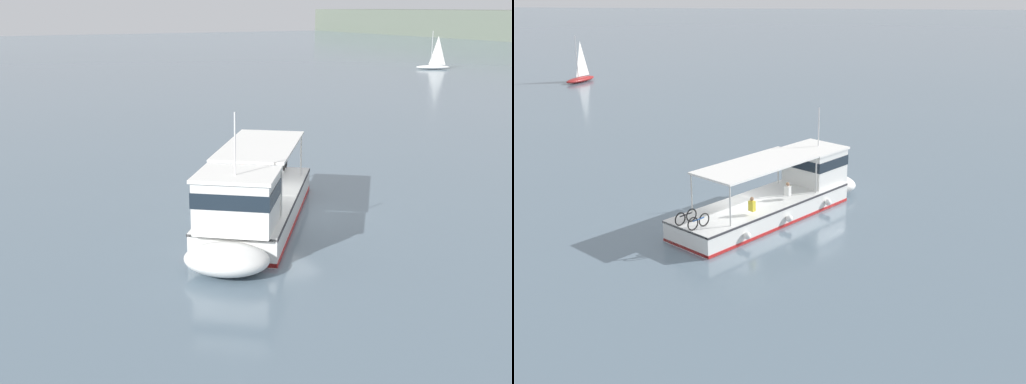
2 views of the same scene
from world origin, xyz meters
The scene contains 3 objects.
ground_plane centered at (0.00, 0.00, 0.00)m, with size 400.00×400.00×0.00m, color slate.
ferry_main centered at (1.42, -2.42, 1.01)m, with size 12.01×10.11×5.32m.
sailboat_horizon_east centered at (-52.65, 53.72, 0.54)m, with size 3.55×4.88×5.40m.
Camera 1 is at (24.82, -14.02, 8.79)m, focal length 47.94 mm.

